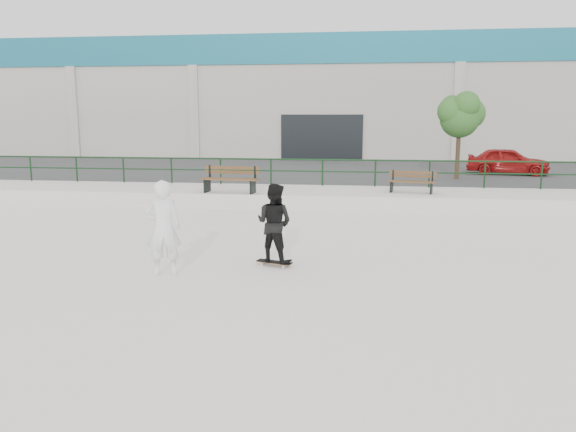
# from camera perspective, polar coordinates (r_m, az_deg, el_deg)

# --- Properties ---
(ground) EXTENTS (120.00, 120.00, 0.00)m
(ground) POSITION_cam_1_polar(r_m,az_deg,el_deg) (11.36, -5.54, -6.12)
(ground) COLOR silver
(ground) RESTS_ON ground
(ledge) EXTENTS (30.00, 3.00, 0.50)m
(ledge) POSITION_cam_1_polar(r_m,az_deg,el_deg) (20.47, 0.44, 2.00)
(ledge) COLOR silver
(ledge) RESTS_ON ground
(parking_strip) EXTENTS (60.00, 14.00, 0.50)m
(parking_strip) POSITION_cam_1_polar(r_m,az_deg,el_deg) (28.87, 2.54, 4.41)
(parking_strip) COLOR #373737
(parking_strip) RESTS_ON ground
(railing) EXTENTS (28.00, 0.06, 1.03)m
(railing) POSITION_cam_1_polar(r_m,az_deg,el_deg) (21.64, 0.88, 5.10)
(railing) COLOR #123316
(railing) RESTS_ON ledge
(commercial_building) EXTENTS (44.20, 16.33, 8.00)m
(commercial_building) POSITION_cam_1_polar(r_m,az_deg,el_deg) (42.69, 4.28, 12.10)
(commercial_building) COLOR beige
(commercial_building) RESTS_ON ground
(bench_left) EXTENTS (2.06, 0.77, 0.93)m
(bench_left) POSITION_cam_1_polar(r_m,az_deg,el_deg) (19.74, -5.88, 3.71)
(bench_left) COLOR #4D2D1A
(bench_left) RESTS_ON ledge
(bench_right) EXTENTS (1.70, 0.80, 0.76)m
(bench_right) POSITION_cam_1_polar(r_m,az_deg,el_deg) (20.09, 12.46, 3.40)
(bench_right) COLOR #4D2D1A
(bench_right) RESTS_ON ledge
(tree) EXTENTS (2.05, 1.82, 3.64)m
(tree) POSITION_cam_1_polar(r_m,az_deg,el_deg) (24.81, 17.13, 9.91)
(tree) COLOR #4E3E27
(tree) RESTS_ON parking_strip
(red_car) EXTENTS (3.81, 2.16, 1.22)m
(red_car) POSITION_cam_1_polar(r_m,az_deg,el_deg) (27.60, 21.43, 5.24)
(red_car) COLOR #9E1413
(red_car) RESTS_ON parking_strip
(skateboard) EXTENTS (0.80, 0.43, 0.09)m
(skateboard) POSITION_cam_1_polar(r_m,az_deg,el_deg) (12.06, -1.40, -4.73)
(skateboard) COLOR black
(skateboard) RESTS_ON ground
(standing_skater) EXTENTS (0.99, 0.88, 1.68)m
(standing_skater) POSITION_cam_1_polar(r_m,az_deg,el_deg) (11.87, -1.42, -0.70)
(standing_skater) COLOR black
(standing_skater) RESTS_ON skateboard
(seated_skater) EXTENTS (0.81, 0.65, 1.93)m
(seated_skater) POSITION_cam_1_polar(r_m,az_deg,el_deg) (11.45, -12.57, -1.21)
(seated_skater) COLOR white
(seated_skater) RESTS_ON ground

